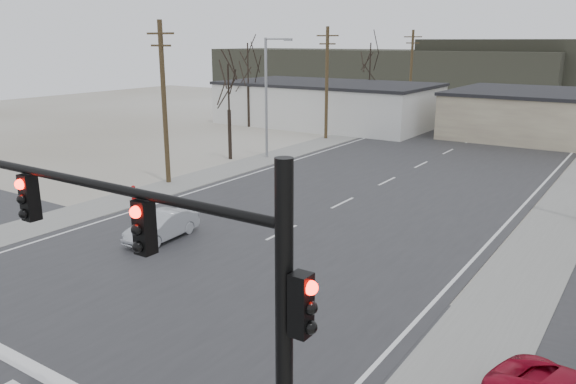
{
  "coord_description": "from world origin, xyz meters",
  "views": [
    {
      "loc": [
        14.17,
        -12.63,
        8.8
      ],
      "look_at": [
        1.43,
        6.4,
        2.6
      ],
      "focal_mm": 35.0,
      "sensor_mm": 36.0,
      "label": 1
    }
  ],
  "objects_px": {
    "traffic_signal_mast": "(192,290)",
    "car_far_a": "(523,122)",
    "sedan_crossing": "(162,226)",
    "car_far_b": "(468,119)",
    "fire_hydrant": "(134,193)"
  },
  "relations": [
    {
      "from": "fire_hydrant",
      "to": "sedan_crossing",
      "type": "relative_size",
      "value": 0.23
    },
    {
      "from": "fire_hydrant",
      "to": "traffic_signal_mast",
      "type": "bearing_deg",
      "value": -38.13
    },
    {
      "from": "traffic_signal_mast",
      "to": "car_far_b",
      "type": "relative_size",
      "value": 2.14
    },
    {
      "from": "car_far_b",
      "to": "car_far_a",
      "type": "bearing_deg",
      "value": 5.22
    },
    {
      "from": "car_far_a",
      "to": "car_far_b",
      "type": "xyz_separation_m",
      "value": [
        -5.43,
        -0.11,
        -0.14
      ]
    },
    {
      "from": "fire_hydrant",
      "to": "car_far_b",
      "type": "xyz_separation_m",
      "value": [
        7.33,
        38.86,
        0.3
      ]
    },
    {
      "from": "sedan_crossing",
      "to": "car_far_b",
      "type": "height_order",
      "value": "car_far_b"
    },
    {
      "from": "traffic_signal_mast",
      "to": "car_far_a",
      "type": "distance_m",
      "value": 53.57
    },
    {
      "from": "traffic_signal_mast",
      "to": "car_far_a",
      "type": "height_order",
      "value": "traffic_signal_mast"
    },
    {
      "from": "car_far_b",
      "to": "fire_hydrant",
      "type": "bearing_deg",
      "value": -96.57
    },
    {
      "from": "traffic_signal_mast",
      "to": "car_far_a",
      "type": "xyz_separation_m",
      "value": [
        -5.33,
        53.17,
        -3.78
      ]
    },
    {
      "from": "car_far_a",
      "to": "traffic_signal_mast",
      "type": "bearing_deg",
      "value": 110.86
    },
    {
      "from": "sedan_crossing",
      "to": "car_far_b",
      "type": "xyz_separation_m",
      "value": [
        1.12,
        42.63,
        0.08
      ]
    },
    {
      "from": "fire_hydrant",
      "to": "sedan_crossing",
      "type": "xyz_separation_m",
      "value": [
        6.21,
        -3.77,
        0.22
      ]
    },
    {
      "from": "car_far_a",
      "to": "sedan_crossing",
      "type": "bearing_deg",
      "value": 96.41
    }
  ]
}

